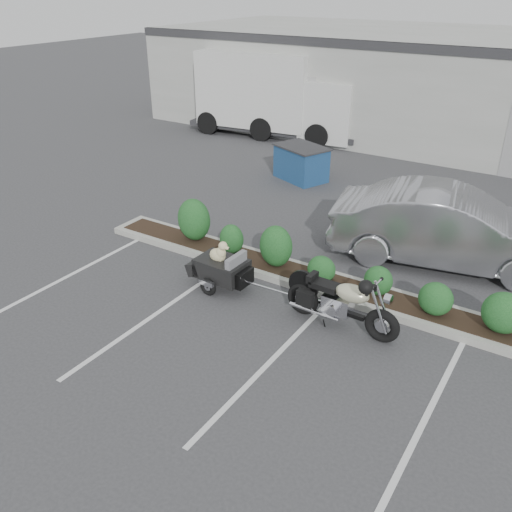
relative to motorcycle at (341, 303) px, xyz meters
The scene contains 8 objects.
ground 2.07m from the motorcycle, 151.27° to the right, with size 90.00×90.00×0.00m, color #38383A.
planter_kerb 1.52m from the motorcycle, 121.50° to the left, with size 12.00×1.00×0.15m, color #9E9E93.
building 16.20m from the motorcycle, 96.25° to the left, with size 26.00×10.00×4.00m, color #9EA099.
motorcycle is the anchor object (origin of this frame).
pet_trailer 2.79m from the motorcycle, behind, with size 1.86×1.04×1.11m.
sedan 3.90m from the motorcycle, 75.47° to the left, with size 1.86×5.35×1.76m, color #9D9DA4.
dumpster 8.54m from the motorcycle, 123.31° to the left, with size 2.01×1.71×1.12m.
delivery_truck 14.34m from the motorcycle, 125.42° to the left, with size 7.51×3.26×3.33m.
Camera 1 is at (5.05, -7.15, 5.97)m, focal length 38.00 mm.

